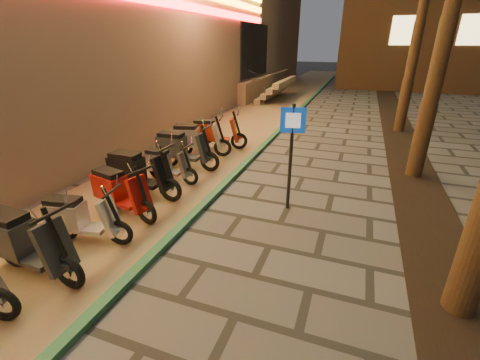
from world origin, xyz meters
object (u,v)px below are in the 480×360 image
at_px(scooter_6, 118,191).
at_px(scooter_10, 195,139).
at_px(scooter_5, 79,218).
at_px(scooter_7, 137,172).
at_px(scooter_4, 23,242).
at_px(scooter_8, 165,164).
at_px(scooter_9, 181,149).
at_px(scooter_11, 213,133).
at_px(pedestrian_sign, 292,144).

distance_m(scooter_6, scooter_10, 3.85).
height_order(scooter_5, scooter_7, scooter_7).
bearing_deg(scooter_4, scooter_10, 94.89).
bearing_deg(scooter_8, scooter_9, 98.33).
bearing_deg(scooter_11, pedestrian_sign, -62.17).
height_order(pedestrian_sign, scooter_6, pedestrian_sign).
distance_m(pedestrian_sign, scooter_6, 3.64).
distance_m(scooter_5, scooter_8, 2.89).
bearing_deg(scooter_6, pedestrian_sign, 36.55).
height_order(scooter_6, scooter_9, scooter_9).
bearing_deg(scooter_5, scooter_9, 81.33).
bearing_deg(scooter_5, scooter_10, 82.05).
bearing_deg(scooter_8, pedestrian_sign, -4.55).
height_order(scooter_7, scooter_8, scooter_7).
bearing_deg(scooter_4, scooter_5, 87.10).
bearing_deg(scooter_7, scooter_6, -75.78).
bearing_deg(scooter_11, scooter_6, -106.63).
height_order(scooter_5, scooter_9, scooter_9).
height_order(scooter_4, scooter_6, scooter_4).
relative_size(scooter_8, scooter_11, 0.83).
xyz_separation_m(pedestrian_sign, scooter_8, (-3.25, 0.39, -0.99)).
height_order(scooter_6, scooter_11, scooter_11).
bearing_deg(scooter_10, scooter_9, -99.65).
bearing_deg(pedestrian_sign, scooter_5, -155.24).
relative_size(pedestrian_sign, scooter_8, 1.51).
height_order(scooter_8, scooter_9, scooter_9).
bearing_deg(pedestrian_sign, scooter_4, -146.99).
height_order(pedestrian_sign, scooter_9, pedestrian_sign).
distance_m(scooter_6, scooter_7, 0.88).
bearing_deg(scooter_6, scooter_10, 106.42).
bearing_deg(scooter_4, scooter_7, 95.42).
relative_size(scooter_5, scooter_8, 1.05).
xyz_separation_m(scooter_9, scooter_10, (-0.11, 1.07, -0.01)).
bearing_deg(scooter_8, scooter_4, -88.08).
xyz_separation_m(scooter_7, scooter_11, (0.15, 3.83, -0.01)).
xyz_separation_m(pedestrian_sign, scooter_6, (-3.21, -1.42, -0.93)).
bearing_deg(scooter_4, scooter_8, 92.70).
distance_m(scooter_8, scooter_10, 2.05).
relative_size(scooter_6, scooter_11, 0.94).
bearing_deg(scooter_4, scooter_9, 93.98).
distance_m(pedestrian_sign, scooter_5, 4.16).
bearing_deg(scooter_11, scooter_5, -106.33).
distance_m(scooter_6, scooter_8, 1.81).
distance_m(scooter_8, scooter_11, 2.88).
bearing_deg(scooter_7, scooter_10, 93.64).
xyz_separation_m(scooter_4, scooter_11, (0.03, 6.72, -0.01)).
bearing_deg(scooter_11, scooter_10, -121.86).
xyz_separation_m(scooter_4, scooter_10, (-0.19, 5.87, -0.01)).
bearing_deg(scooter_8, scooter_7, -96.31).
xyz_separation_m(scooter_7, scooter_8, (0.14, 0.95, -0.11)).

